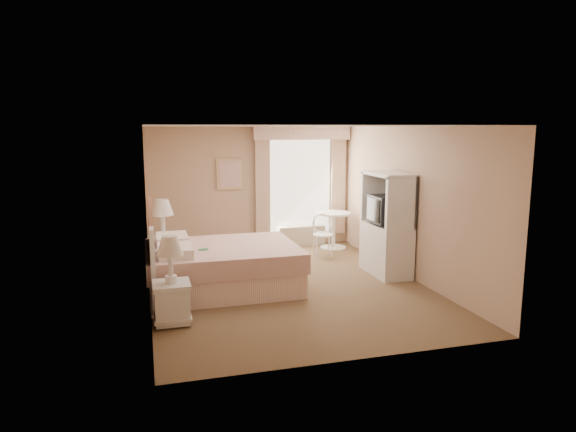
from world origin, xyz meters
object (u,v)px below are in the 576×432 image
object	(u,v)px
nightstand_far	(164,246)
cafe_chair	(322,231)
armoire	(387,232)
bed	(216,265)
nightstand_near	(172,291)
round_table	(333,224)

from	to	relation	value
nightstand_far	cafe_chair	xyz separation A→B (m)	(3.05, 0.47, -0.01)
nightstand_far	armoire	distance (m)	3.82
bed	cafe_chair	size ratio (longest dim) A/B	2.81
bed	nightstand_near	bearing A→B (deg)	-120.06
bed	round_table	xyz separation A→B (m)	(2.72, 2.09, 0.12)
nightstand_near	nightstand_far	size ratio (longest dim) A/B	0.89
nightstand_near	cafe_chair	bearing A→B (deg)	43.42
bed	round_table	world-z (taller)	bed
nightstand_near	nightstand_far	bearing A→B (deg)	90.00
bed	nightstand_far	size ratio (longest dim) A/B	1.81
nightstand_near	armoire	xyz separation A→B (m)	(3.65, 1.33, 0.30)
bed	armoire	bearing A→B (deg)	1.51
bed	cafe_chair	xyz separation A→B (m)	(2.32, 1.63, 0.09)
nightstand_far	cafe_chair	size ratio (longest dim) A/B	1.55
nightstand_near	round_table	size ratio (longest dim) A/B	1.48
nightstand_far	armoire	bearing A→B (deg)	-16.47
nightstand_far	round_table	world-z (taller)	nightstand_far
round_table	nightstand_far	bearing A→B (deg)	-164.90
bed	nightstand_far	xyz separation A→B (m)	(-0.73, 1.16, 0.09)
nightstand_near	cafe_chair	world-z (taller)	nightstand_near
bed	armoire	distance (m)	2.95
nightstand_near	nightstand_far	xyz separation A→B (m)	(-0.00, 2.41, 0.05)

